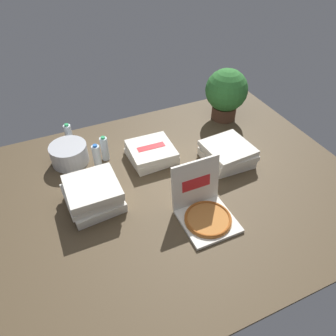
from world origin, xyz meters
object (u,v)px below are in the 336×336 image
Objects in this scene: pizza_stack_left_far at (151,153)px; water_bottle_0 at (97,157)px; ice_bucket at (69,154)px; open_pizza_box at (205,210)px; pizza_stack_left_mid at (227,154)px; potted_plant at (226,92)px; water_bottle_1 at (105,149)px; pizza_stack_left_near at (93,194)px; water_bottle_2 at (69,136)px.

pizza_stack_left_far is 0.49m from water_bottle_0.
ice_bucket reaches higher than pizza_stack_left_far.
pizza_stack_left_mid is at bearing 44.06° from open_pizza_box.
pizza_stack_left_far is 0.76× the size of potted_plant.
water_bottle_0 is at bearing 159.72° from pizza_stack_left_mid.
water_bottle_1 is (-0.48, 0.98, 0.04)m from open_pizza_box.
open_pizza_box is 1.10m from water_bottle_1.
pizza_stack_left_near is at bearing 147.38° from open_pizza_box.
potted_plant reaches higher than ice_bucket.
water_bottle_1 is at bearing 116.20° from open_pizza_box.
water_bottle_0 is at bearing -40.25° from ice_bucket.
open_pizza_box is 1.03× the size of pizza_stack_left_near.
pizza_stack_left_near is 0.86m from water_bottle_2.
water_bottle_2 reaches higher than pizza_stack_left_near.
water_bottle_2 is (0.05, 0.24, 0.03)m from ice_bucket.
pizza_stack_left_mid is 1.70× the size of water_bottle_2.
potted_plant is (0.37, 0.66, 0.21)m from pizza_stack_left_mid.
potted_plant is at bearing 18.96° from pizza_stack_left_far.
open_pizza_box is 1.08× the size of pizza_stack_left_far.
pizza_stack_left_near is at bearing -114.85° from water_bottle_1.
open_pizza_box is 1.81× the size of water_bottle_0.
water_bottle_2 reaches higher than pizza_stack_left_mid.
pizza_stack_left_far is 1.68× the size of water_bottle_2.
pizza_stack_left_far is 0.81m from water_bottle_2.
open_pizza_box reaches higher than ice_bucket.
pizza_stack_left_far is (-0.61, 0.32, -0.02)m from pizza_stack_left_mid.
water_bottle_1 reaches higher than pizza_stack_left_far.
open_pizza_box is at bearing -53.73° from ice_bucket.
pizza_stack_left_near is 1.77× the size of water_bottle_2.
water_bottle_1 is (-0.38, 0.17, 0.05)m from pizza_stack_left_far.
potted_plant is at bearing 52.61° from open_pizza_box.
open_pizza_box is at bearing -32.62° from pizza_stack_left_near.
water_bottle_0 is 1.00× the size of water_bottle_1.
ice_bucket is (-0.79, 1.07, 0.01)m from open_pizza_box.
pizza_stack_left_near is at bearing -178.60° from pizza_stack_left_mid.
pizza_stack_left_near is 1.77× the size of water_bottle_0.
pizza_stack_left_near is 1.05× the size of pizza_stack_left_far.
pizza_stack_left_far is 1.25× the size of ice_bucket.
pizza_stack_left_mid is at bearing -27.69° from pizza_stack_left_far.
water_bottle_1 is at bearing 42.97° from water_bottle_0.
pizza_stack_left_far is at bearing 29.26° from pizza_stack_left_near.
pizza_stack_left_far is (0.63, 0.35, -0.04)m from pizza_stack_left_near.
water_bottle_0 is 0.45m from water_bottle_2.
water_bottle_2 is 1.63m from potted_plant.
water_bottle_2 is (-0.64, 0.50, 0.05)m from pizza_stack_left_far.
water_bottle_1 reaches higher than pizza_stack_left_mid.
open_pizza_box is 1.81× the size of water_bottle_2.
pizza_stack_left_near is 0.61m from ice_bucket.
pizza_stack_left_mid is 1.70× the size of water_bottle_0.
pizza_stack_left_far is 1.68× the size of water_bottle_1.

